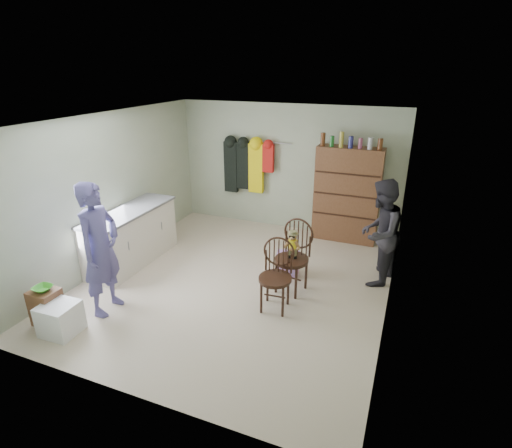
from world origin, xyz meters
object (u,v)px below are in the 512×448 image
at_px(chair_front, 294,251).
at_px(dresser, 347,194).
at_px(counter, 131,236).
at_px(chair_far, 276,272).

height_order(chair_front, dresser, dresser).
bearing_deg(dresser, counter, -144.31).
bearing_deg(counter, chair_far, -8.30).
height_order(chair_far, dresser, dresser).
height_order(counter, chair_far, chair_far).
bearing_deg(chair_front, dresser, 90.41).
relative_size(chair_front, chair_far, 1.08).
height_order(counter, dresser, dresser).
bearing_deg(chair_far, chair_front, 77.17).
height_order(chair_front, chair_far, chair_front).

